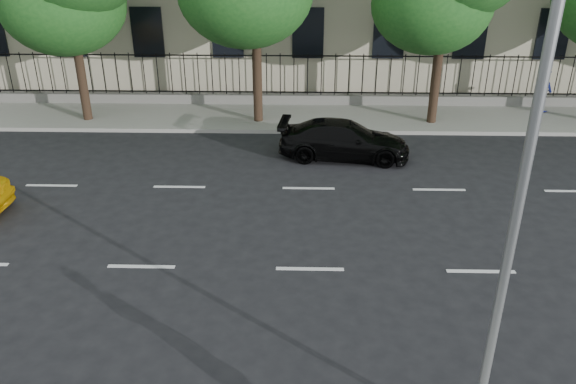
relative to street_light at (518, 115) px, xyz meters
name	(u,v)px	position (x,y,z in m)	size (l,w,h in m)	color
ground	(311,340)	(-2.50, 1.77, -5.15)	(120.00, 120.00, 0.00)	black
far_sidewalk	(307,116)	(-2.50, 15.77, -5.07)	(60.00, 4.00, 0.15)	gray
lane_markings	(309,223)	(-2.50, 6.52, -5.14)	(49.60, 4.62, 0.01)	silver
iron_fence	(307,92)	(-2.50, 17.47, -4.50)	(30.00, 0.50, 2.20)	slate
street_light	(518,115)	(0.00, 0.00, 0.00)	(0.25, 3.32, 8.05)	slate
black_sedan	(344,140)	(-1.27, 11.37, -4.50)	(1.82, 4.48, 1.30)	black
pedestrian_far	(543,90)	(7.45, 16.66, -4.11)	(0.87, 0.67, 1.78)	#222C9C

